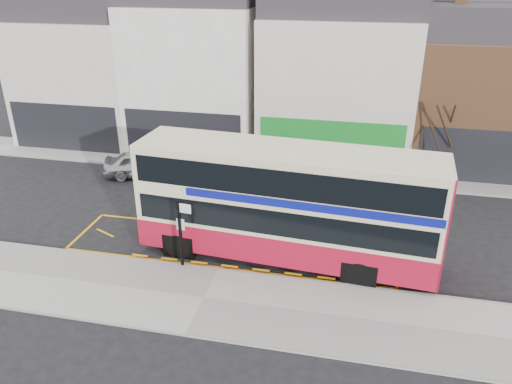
% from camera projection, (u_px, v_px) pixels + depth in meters
% --- Properties ---
extents(ground, '(120.00, 120.00, 0.00)m').
position_uv_depth(ground, '(221.00, 267.00, 20.42)').
color(ground, black).
rests_on(ground, ground).
extents(pavement, '(40.00, 4.00, 0.15)m').
position_uv_depth(pavement, '(204.00, 299.00, 18.34)').
color(pavement, '#A3A19B').
rests_on(pavement, ground).
extents(kerb, '(40.00, 0.15, 0.15)m').
position_uv_depth(kerb, '(218.00, 270.00, 20.05)').
color(kerb, gray).
rests_on(kerb, ground).
extents(far_pavement, '(50.00, 3.00, 0.15)m').
position_uv_depth(far_pavement, '(270.00, 167.00, 30.15)').
color(far_pavement, '#A3A19B').
rests_on(far_pavement, ground).
extents(road_markings, '(14.00, 3.40, 0.01)m').
position_uv_depth(road_markings, '(231.00, 247.00, 21.83)').
color(road_markings, '#F4A50C').
rests_on(road_markings, ground).
extents(terrace_far_left, '(8.00, 8.01, 10.80)m').
position_uv_depth(terrace_far_left, '(89.00, 66.00, 34.27)').
color(terrace_far_left, silver).
rests_on(terrace_far_left, ground).
extents(terrace_left, '(8.00, 8.01, 11.80)m').
position_uv_depth(terrace_left, '(200.00, 64.00, 32.54)').
color(terrace_left, white).
rests_on(terrace_left, ground).
extents(terrace_green_shop, '(9.00, 8.01, 11.30)m').
position_uv_depth(terrace_green_shop, '(339.00, 73.00, 30.92)').
color(terrace_green_shop, silver).
rests_on(terrace_green_shop, ground).
extents(terrace_right, '(9.00, 8.01, 10.30)m').
position_uv_depth(terrace_right, '(492.00, 88.00, 29.41)').
color(terrace_right, brown).
rests_on(terrace_right, ground).
extents(double_decker_bus, '(12.29, 3.70, 4.84)m').
position_uv_depth(double_decker_bus, '(287.00, 203.00, 20.03)').
color(double_decker_bus, beige).
rests_on(double_decker_bus, ground).
extents(bus_stop_post, '(0.71, 0.17, 2.90)m').
position_uv_depth(bus_stop_post, '(181.00, 227.00, 19.54)').
color(bus_stop_post, black).
rests_on(bus_stop_post, pavement).
extents(car_silver, '(4.77, 2.94, 1.52)m').
position_uv_depth(car_silver, '(144.00, 164.00, 28.81)').
color(car_silver, '#B7B6BB').
rests_on(car_silver, ground).
extents(car_grey, '(4.02, 1.82, 1.28)m').
position_uv_depth(car_grey, '(228.00, 166.00, 28.73)').
color(car_grey, '#393D40').
rests_on(car_grey, ground).
extents(car_white, '(4.70, 2.56, 1.29)m').
position_uv_depth(car_white, '(396.00, 178.00, 27.15)').
color(car_white, silver).
rests_on(car_white, ground).
extents(street_tree_left, '(2.74, 2.74, 5.91)m').
position_uv_depth(street_tree_left, '(49.00, 86.00, 32.40)').
color(street_tree_left, black).
rests_on(street_tree_left, ground).
extents(street_tree_right, '(2.74, 2.74, 5.91)m').
position_uv_depth(street_tree_right, '(438.00, 112.00, 26.84)').
color(street_tree_right, black).
rests_on(street_tree_right, ground).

